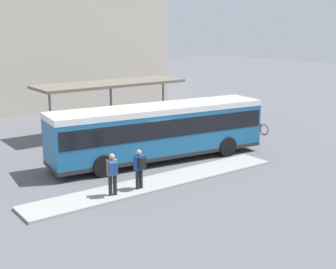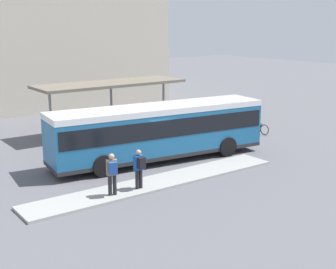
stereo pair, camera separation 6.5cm
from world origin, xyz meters
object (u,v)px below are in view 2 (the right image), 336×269
at_px(pedestrian_companion, 139,167).
at_px(potted_planter_near_shelter, 135,129).
at_px(pedestrian_waiting, 112,172).
at_px(city_bus, 159,129).
at_px(bicycle_black, 259,128).
at_px(bicycle_blue, 252,126).
at_px(bicycle_green, 244,124).

distance_m(pedestrian_companion, potted_planter_near_shelter, 9.15).
bearing_deg(pedestrian_companion, pedestrian_waiting, 87.40).
height_order(city_bus, pedestrian_waiting, city_bus).
relative_size(bicycle_black, bicycle_blue, 0.97).
bearing_deg(city_bus, bicycle_green, 23.02).
xyz_separation_m(city_bus, bicycle_blue, (8.98, 1.88, -1.37)).
height_order(bicycle_green, potted_planter_near_shelter, potted_planter_near_shelter).
xyz_separation_m(pedestrian_waiting, potted_planter_near_shelter, (6.03, 7.87, -0.45)).
bearing_deg(bicycle_black, potted_planter_near_shelter, 63.85).
relative_size(pedestrian_waiting, bicycle_blue, 1.07).
height_order(pedestrian_companion, bicycle_green, pedestrian_companion).
bearing_deg(potted_planter_near_shelter, pedestrian_waiting, -127.47).
bearing_deg(pedestrian_companion, bicycle_black, -73.21).
bearing_deg(pedestrian_waiting, city_bus, -37.84).
relative_size(pedestrian_waiting, potted_planter_near_shelter, 1.35).
height_order(city_bus, bicycle_black, city_bus).
relative_size(bicycle_black, potted_planter_near_shelter, 1.23).
bearing_deg(bicycle_black, bicycle_green, -7.01).
bearing_deg(bicycle_blue, potted_planter_near_shelter, -106.41).
relative_size(city_bus, bicycle_black, 7.29).
relative_size(city_bus, potted_planter_near_shelter, 8.98).
xyz_separation_m(bicycle_blue, potted_planter_near_shelter, (-7.70, 2.59, 0.34)).
bearing_deg(pedestrian_waiting, pedestrian_companion, -72.49).
bearing_deg(bicycle_blue, pedestrian_companion, -64.83).
relative_size(pedestrian_waiting, bicycle_green, 1.02).
bearing_deg(bicycle_blue, bicycle_black, -6.69).
xyz_separation_m(bicycle_black, bicycle_green, (0.11, 1.45, 0.03)).
xyz_separation_m(pedestrian_companion, bicycle_black, (12.28, 4.53, -0.77)).
height_order(bicycle_black, potted_planter_near_shelter, potted_planter_near_shelter).
height_order(pedestrian_waiting, bicycle_black, pedestrian_waiting).
distance_m(bicycle_green, potted_planter_near_shelter, 7.93).
bearing_deg(pedestrian_companion, city_bus, -48.77).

